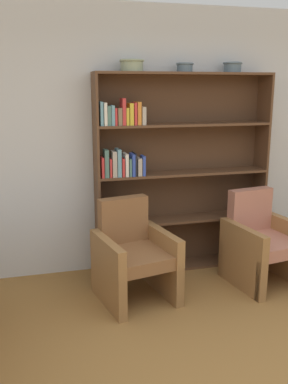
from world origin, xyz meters
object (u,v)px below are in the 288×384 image
Objects in this scene: bowl_cream at (132,65)px; armchair_leather at (133,256)px; bookshelf at (167,178)px; bowl_slate at (185,67)px; bowl_terracotta at (232,67)px; armchair_cushioned at (262,243)px.

armchair_leather is (-0.13, -0.57, -1.74)m from bowl_cream.
bowl_slate is at bearing -7.15° from bookshelf.
bowl_terracotta reaches higher than armchair_leather.
bowl_cream reaches higher than bookshelf.
bookshelf is at bearing -44.36° from armchair_cushioned.
armchair_leather and armchair_cushioned have the same top height.
bowl_terracotta is (0.69, -0.02, 1.14)m from bookshelf.
armchair_leather is (-1.20, -0.57, -1.73)m from bowl_terracotta.
armchair_leather is at bearing -139.91° from bowl_slate.
bowl_terracotta is at bearing 0.00° from bowl_slate.
armchair_leather is at bearing -130.82° from bookshelf.
bowl_terracotta is 2.18m from armchair_leather.
armchair_cushioned is (0.66, -0.57, -1.73)m from bowl_slate.
armchair_cushioned is (1.21, -0.57, -1.74)m from bowl_cream.
bowl_terracotta is 0.22× the size of armchair_leather.
bookshelf is 2.27× the size of armchair_cushioned.
armchair_cushioned is at bearing -76.05° from bowl_terracotta.
bowl_slate is at bearing -180.00° from bowl_terracotta.
armchair_leather is at bearing -103.01° from bowl_cream.
bowl_cream reaches higher than armchair_cushioned.
bowl_cream is 0.26× the size of armchair_leather.
bowl_terracotta is (1.07, 0.00, -0.01)m from bowl_cream.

